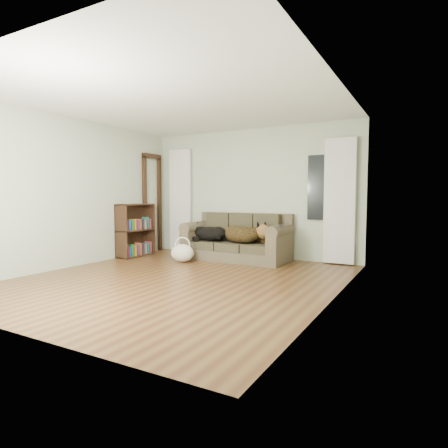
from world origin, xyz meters
The scene contains 15 objects.
floor centered at (0.00, 0.00, 0.00)m, with size 5.00×5.00×0.00m, color #492815.
ceiling centered at (0.00, 0.00, 2.60)m, with size 5.00×5.00×0.00m, color white.
wall_back centered at (0.00, 2.50, 1.30)m, with size 4.50×0.04×2.60m, color #B5C7A5.
wall_left centered at (-2.25, 0.00, 1.30)m, with size 0.04×5.00×2.60m, color #B5C7A5.
wall_right centered at (2.25, 0.00, 1.30)m, with size 0.04×5.00×2.60m, color #B5C7A5.
curtain_left centered at (-1.70, 2.42, 1.15)m, with size 0.55×0.08×2.25m, color white.
curtain_right centered at (1.80, 2.42, 1.15)m, with size 0.55×0.08×2.25m, color white.
window_pane centered at (1.45, 2.47, 1.40)m, with size 0.50×0.03×1.20m, color black.
door_casing centered at (-2.20, 2.05, 1.05)m, with size 0.07×0.60×2.10m, color black.
sofa centered at (-0.06, 1.97, 0.45)m, with size 2.03×0.87×0.83m, color brown.
dog_black_lab centered at (-0.64, 1.89, 0.48)m, with size 0.69×0.48×0.29m, color black.
dog_shepherd centered at (0.15, 1.91, 0.49)m, with size 0.78×0.55×0.34m, color black.
tv_remote centered at (0.93, 1.80, 0.73)m, with size 0.05×0.19×0.02m, color black.
tote_bag centered at (-0.84, 1.26, 0.16)m, with size 0.46×0.36×0.34m, color silver.
bookshelf centered at (-2.09, 1.37, 0.50)m, with size 0.32×0.86×1.08m, color black.
Camera 1 is at (3.24, -4.47, 1.24)m, focal length 30.00 mm.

